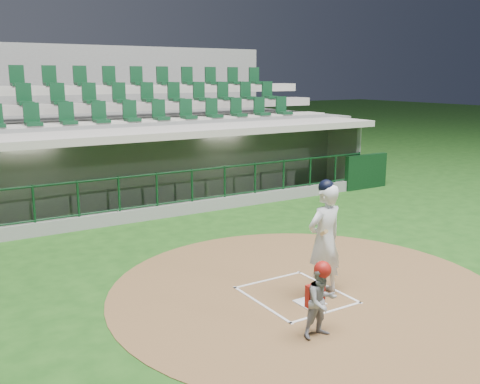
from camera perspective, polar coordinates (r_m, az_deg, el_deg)
The scene contains 8 objects.
ground at distance 10.03m, azimuth 4.90°, elevation -10.39°, with size 120.00×120.00×0.00m, color #1A4513.
dirt_circle at distance 10.06m, azimuth 6.98°, elevation -10.35°, with size 7.20×7.20×0.01m, color brown.
home_plate at distance 9.52m, azimuth 7.45°, elevation -11.60°, with size 0.43×0.43×0.02m, color silver.
batter_box_chalk at distance 9.81m, azimuth 5.96°, elevation -10.85°, with size 1.55×1.80×0.01m.
dugout_structure at distance 16.46m, azimuth -11.48°, elevation 1.89°, with size 16.40×3.70×3.00m.
seating_deck at distance 19.30m, azimuth -14.68°, elevation 4.63°, with size 17.00×6.72×5.15m.
batter at distance 9.59m, azimuth 9.01°, elevation -4.91°, with size 0.93×0.92×2.10m.
catcher at distance 8.21m, azimuth 8.66°, elevation -11.25°, with size 0.55×0.44×1.19m.
Camera 1 is at (-5.55, -7.41, 3.86)m, focal length 40.00 mm.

